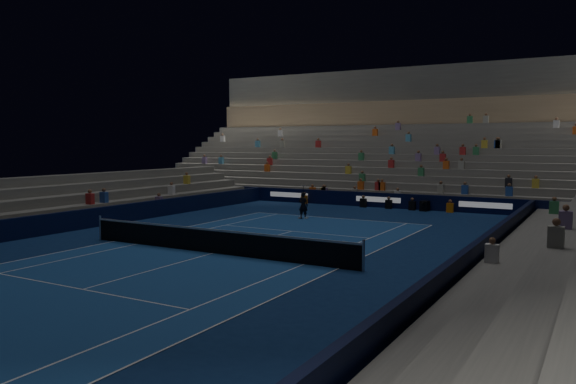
% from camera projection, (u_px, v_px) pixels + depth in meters
% --- Properties ---
extents(ground, '(90.00, 90.00, 0.00)m').
position_uv_depth(ground, '(213.00, 253.00, 22.30)').
color(ground, '#0D2451').
rests_on(ground, ground).
extents(court_surface, '(10.97, 23.77, 0.01)m').
position_uv_depth(court_surface, '(213.00, 253.00, 22.30)').
color(court_surface, navy).
rests_on(court_surface, ground).
extents(sponsor_barrier_far, '(44.00, 0.25, 1.00)m').
position_uv_depth(sponsor_barrier_far, '(379.00, 200.00, 38.25)').
color(sponsor_barrier_far, black).
rests_on(sponsor_barrier_far, ground).
extents(sponsor_barrier_east, '(0.25, 37.00, 1.00)m').
position_uv_depth(sponsor_barrier_east, '(462.00, 268.00, 17.46)').
color(sponsor_barrier_east, black).
rests_on(sponsor_barrier_east, ground).
extents(sponsor_barrier_west, '(0.25, 37.00, 1.00)m').
position_uv_depth(sponsor_barrier_west, '(52.00, 224.00, 27.06)').
color(sponsor_barrier_west, black).
rests_on(sponsor_barrier_west, ground).
extents(grandstand_main, '(44.00, 15.20, 11.20)m').
position_uv_depth(grandstand_main, '(420.00, 155.00, 46.13)').
color(grandstand_main, slate).
rests_on(grandstand_main, ground).
extents(grandstand_west, '(5.00, 37.00, 2.50)m').
position_uv_depth(grandstand_west, '(8.00, 211.00, 28.74)').
color(grandstand_west, slate).
rests_on(grandstand_west, ground).
extents(tennis_net, '(12.90, 0.10, 1.10)m').
position_uv_depth(tennis_net, '(213.00, 241.00, 22.26)').
color(tennis_net, '#B2B2B7').
rests_on(tennis_net, ground).
extents(tennis_player, '(0.59, 0.41, 1.56)m').
position_uv_depth(tennis_player, '(303.00, 205.00, 32.42)').
color(tennis_player, black).
rests_on(tennis_player, ground).
extents(broadcast_camera, '(0.57, 0.99, 0.65)m').
position_uv_depth(broadcast_camera, '(425.00, 206.00, 36.16)').
color(broadcast_camera, black).
rests_on(broadcast_camera, ground).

